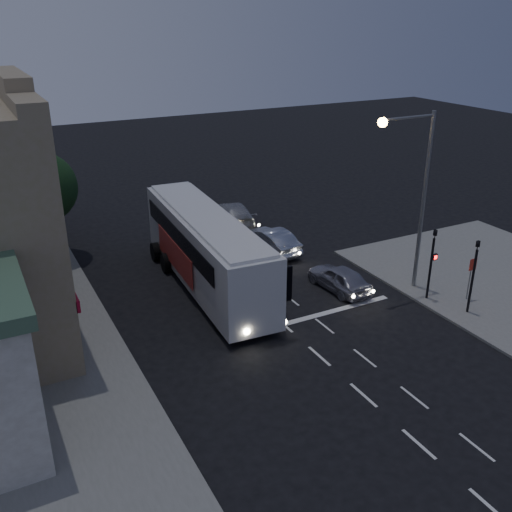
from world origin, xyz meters
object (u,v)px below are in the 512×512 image
car_sedan_a (271,240)px  traffic_signal_main (432,256)px  traffic_signal_side (474,268)px  tour_bus (206,248)px  street_tree (40,184)px  car_sedan_b (233,214)px  car_suv (340,278)px  regulatory_sign (471,272)px  streetlight (416,183)px

car_sedan_a → traffic_signal_main: 10.09m
traffic_signal_main → traffic_signal_side: 2.10m
tour_bus → street_tree: street_tree is taller
car_sedan_b → traffic_signal_side: bearing=113.2°
car_sedan_a → traffic_signal_side: bearing=107.3°
car_sedan_b → street_tree: street_tree is taller
tour_bus → traffic_signal_main: size_ratio=3.18×
car_suv → car_sedan_b: bearing=-91.4°
tour_bus → traffic_signal_main: bearing=-32.8°
car_suv → traffic_signal_side: traffic_signal_side is taller
tour_bus → car_sedan_b: size_ratio=2.58×
car_sedan_b → regulatory_sign: bearing=117.3°
tour_bus → regulatory_sign: size_ratio=5.93×
tour_bus → streetlight: bearing=-27.2°
streetlight → car_sedan_a: bearing=115.1°
regulatory_sign → tour_bus: bearing=144.6°
traffic_signal_side → streetlight: (-0.96, 3.40, 3.31)m
traffic_signal_side → regulatory_sign: bearing=43.9°
car_suv → street_tree: street_tree is taller
car_sedan_a → traffic_signal_main: bearing=107.9°
streetlight → tour_bus: bearing=149.4°
tour_bus → streetlight: (8.84, -5.23, 3.59)m
traffic_signal_main → car_sedan_a: bearing=112.9°
street_tree → car_suv: bearing=-41.7°
car_sedan_b → street_tree: bearing=10.6°
car_sedan_b → regulatory_sign: regulatory_sign is taller
car_sedan_b → car_sedan_a: bearing=96.9°
car_sedan_b → streetlight: streetlight is taller
tour_bus → car_suv: size_ratio=3.32×
regulatory_sign → streetlight: 5.18m
traffic_signal_side → streetlight: bearing=105.7°
regulatory_sign → street_tree: 23.40m
car_sedan_a → street_tree: size_ratio=0.72×
car_sedan_b → traffic_signal_side: (4.44, -16.72, 1.69)m
traffic_signal_main → tour_bus: bearing=143.8°
traffic_signal_side → streetlight: streetlight is taller
tour_bus → regulatory_sign: bearing=-32.0°
street_tree → car_sedan_a: bearing=-23.1°
car_sedan_a → traffic_signal_side: size_ratio=1.09×
car_sedan_a → tour_bus: bearing=20.7°
car_sedan_b → traffic_signal_side: 17.38m
tour_bus → regulatory_sign: 13.25m
traffic_signal_main → street_tree: street_tree is taller
streetlight → street_tree: streetlight is taller
car_sedan_a → street_tree: 13.50m
car_sedan_a → car_sedan_b: size_ratio=0.88×
tour_bus → traffic_signal_main: 11.27m
tour_bus → car_sedan_a: tour_bus is taller
car_suv → streetlight: (2.96, -1.60, 5.06)m
traffic_signal_side → street_tree: street_tree is taller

